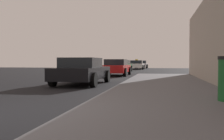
{
  "coord_description": "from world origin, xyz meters",
  "views": [
    {
      "loc": [
        3.73,
        -4.42,
        1.09
      ],
      "look_at": [
        2.41,
        2.56,
        0.86
      ],
      "focal_mm": 41.53,
      "sensor_mm": 36.0,
      "label": 1
    }
  ],
  "objects_px": {
    "car_black": "(82,71)",
    "car_red": "(116,67)",
    "car_white": "(137,65)",
    "car_green": "(122,66)",
    "car_silver": "(142,64)"
  },
  "relations": [
    {
      "from": "car_black",
      "to": "car_red",
      "type": "distance_m",
      "value": 8.04
    },
    {
      "from": "car_red",
      "to": "car_white",
      "type": "bearing_deg",
      "value": 89.79
    },
    {
      "from": "car_green",
      "to": "car_silver",
      "type": "height_order",
      "value": "same"
    },
    {
      "from": "car_red",
      "to": "car_green",
      "type": "relative_size",
      "value": 1.03
    },
    {
      "from": "car_green",
      "to": "car_white",
      "type": "bearing_deg",
      "value": 84.55
    },
    {
      "from": "car_black",
      "to": "car_white",
      "type": "bearing_deg",
      "value": 89.19
    },
    {
      "from": "car_green",
      "to": "car_silver",
      "type": "relative_size",
      "value": 0.99
    },
    {
      "from": "car_silver",
      "to": "car_green",
      "type": "bearing_deg",
      "value": -93.92
    },
    {
      "from": "car_white",
      "to": "car_silver",
      "type": "bearing_deg",
      "value": 88.18
    },
    {
      "from": "car_red",
      "to": "car_silver",
      "type": "bearing_deg",
      "value": 89.34
    },
    {
      "from": "car_green",
      "to": "car_white",
      "type": "relative_size",
      "value": 1.0
    },
    {
      "from": "car_red",
      "to": "car_white",
      "type": "distance_m",
      "value": 16.67
    },
    {
      "from": "car_red",
      "to": "car_green",
      "type": "height_order",
      "value": "same"
    },
    {
      "from": "car_white",
      "to": "car_silver",
      "type": "relative_size",
      "value": 0.99
    },
    {
      "from": "car_black",
      "to": "car_red",
      "type": "bearing_deg",
      "value": 87.95
    }
  ]
}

